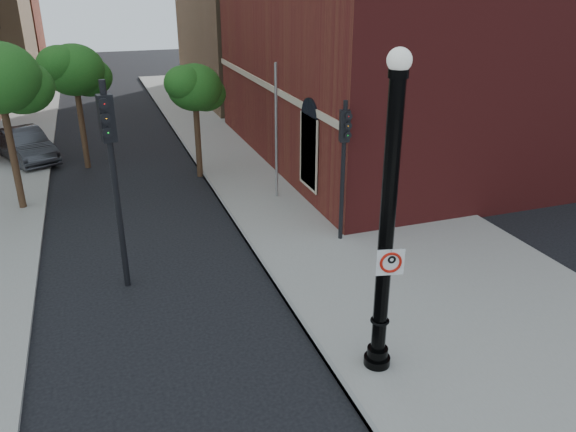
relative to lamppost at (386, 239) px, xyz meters
name	(u,v)px	position (x,y,z in m)	size (l,w,h in m)	color
ground	(240,398)	(-2.96, 0.07, -3.02)	(120.00, 120.00, 0.00)	black
sidewalk_right	(324,192)	(3.04, 10.07, -2.96)	(8.00, 60.00, 0.12)	gray
curb_edge	(223,204)	(-0.91, 10.07, -2.95)	(0.10, 60.00, 0.14)	gray
brick_wall_building	(495,10)	(13.04, 14.06, 3.24)	(22.30, 16.30, 12.50)	maroon
lamppost	(386,239)	(0.00, 0.00, 0.00)	(0.55, 0.55, 6.54)	black
no_parking_sign	(390,262)	(0.04, -0.16, -0.42)	(0.54, 0.15, 0.55)	white
parked_car	(25,145)	(-8.00, 18.32, -2.29)	(1.56, 4.47, 1.47)	#2D2D32
traffic_signal_left	(111,154)	(-4.66, 5.33, 0.64)	(0.39, 0.47, 5.43)	black
traffic_signal_right	(344,150)	(1.84, 5.91, -0.04)	(0.32, 0.38, 4.42)	black
utility_pole	(276,134)	(1.14, 10.11, -0.54)	(0.10, 0.10, 4.97)	#999999
street_tree_b	(75,71)	(-5.40, 16.46, 1.08)	(2.89, 2.61, 5.20)	#332514
street_tree_c	(195,89)	(-1.02, 13.68, 0.58)	(2.54, 2.29, 4.57)	#332514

